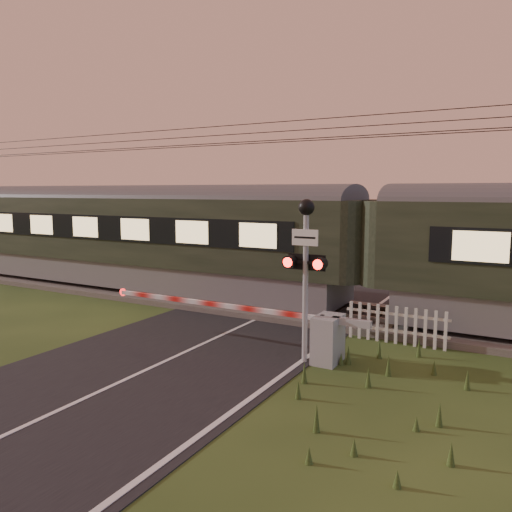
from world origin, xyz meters
The scene contains 8 objects.
ground centered at (0.00, 0.00, 0.00)m, with size 160.00×160.00×0.00m, color #253815.
road centered at (0.02, -0.23, 0.01)m, with size 6.00×140.00×0.03m.
track_bed centered at (0.00, 6.50, 0.07)m, with size 140.00×3.40×0.39m.
overhead_wires centered at (0.00, 6.50, 5.72)m, with size 120.00×0.62×0.62m.
train centered at (3.05, 6.50, 2.19)m, with size 40.85×2.82×3.80m.
boom_gate centered at (2.89, 2.42, 0.62)m, with size 7.40×0.85×1.13m.
crossing_signal centered at (2.81, 2.17, 2.58)m, with size 0.95×0.37×3.75m.
picket_fence centered at (4.31, 4.60, 0.50)m, with size 2.65×0.08×0.99m.
Camera 1 is at (7.22, -8.07, 3.93)m, focal length 35.00 mm.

